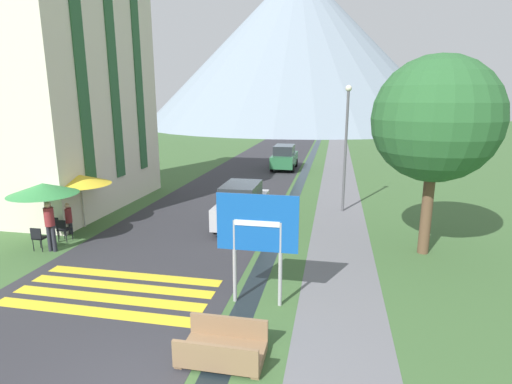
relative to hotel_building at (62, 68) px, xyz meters
The scene contains 20 objects.
ground_plane 13.97m from the hotel_building, 40.42° to the left, with size 160.00×160.00×0.00m, color #3D6033.
road 20.36m from the hotel_building, 69.04° to the left, with size 6.40×60.00×0.01m.
footpath 23.15m from the hotel_building, 54.17° to the left, with size 2.20×60.00×0.01m.
drainage_channel 21.89m from the hotel_building, 59.52° to the left, with size 0.60×60.00×0.00m.
crosswalk_marking 12.55m from the hotel_building, 49.92° to the right, with size 5.44×2.54×0.01m.
mountain_distant 64.54m from the hotel_building, 85.84° to the left, with size 59.12×59.12×29.45m.
hotel_building is the anchor object (origin of this frame).
road_sign 14.26m from the hotel_building, 36.48° to the right, with size 2.06×0.11×2.91m.
footbridge 16.13m from the hotel_building, 44.42° to the right, with size 1.70×1.10×0.65m.
parked_car_near 10.77m from the hotel_building, 11.30° to the right, with size 1.73×3.90×1.82m.
parked_car_far 16.16m from the hotel_building, 53.63° to the left, with size 1.73×4.07×1.82m.
cafe_chair_nearest 8.86m from the hotel_building, 65.27° to the right, with size 0.40×0.40×0.85m.
cafe_chair_near_left 8.32m from the hotel_building, 59.04° to the right, with size 0.40×0.40×0.85m.
cafe_chair_near_right 8.00m from the hotel_building, 62.25° to the right, with size 0.40×0.40×0.85m.
cafe_umbrella_front_green 7.45m from the hotel_building, 63.46° to the right, with size 2.36×2.36×2.29m.
cafe_umbrella_middle_yellow 6.16m from the hotel_building, 50.38° to the right, with size 2.39×2.39×2.19m.
person_standing_terrace 8.64m from the hotel_building, 61.38° to the right, with size 0.32×0.32×1.78m.
person_seated_near 7.60m from the hotel_building, 57.97° to the right, with size 0.32×0.32×1.25m.
streetlamp 13.58m from the hotel_building, ahead, with size 0.28×0.28×5.76m.
tree_by_path 16.29m from the hotel_building, 12.46° to the right, with size 4.04×4.04×6.55m.
Camera 1 is at (3.26, -5.26, 5.17)m, focal length 28.00 mm.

